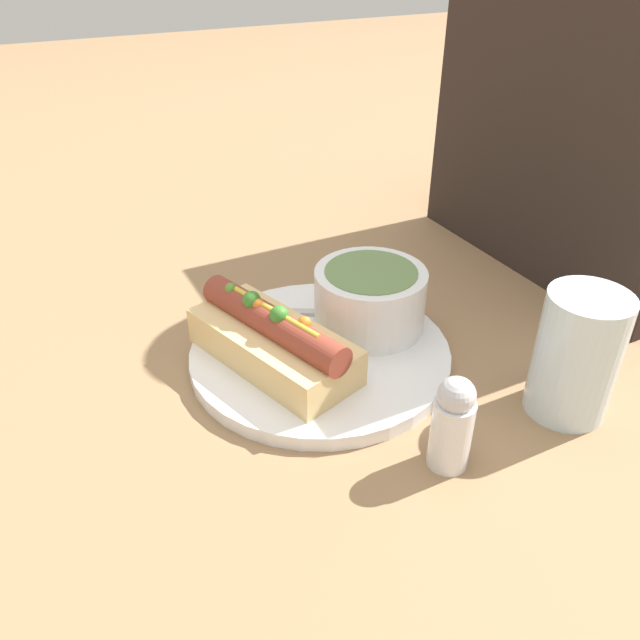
% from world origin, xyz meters
% --- Properties ---
extents(ground_plane, '(4.00, 4.00, 0.00)m').
position_xyz_m(ground_plane, '(0.00, 0.00, 0.00)').
color(ground_plane, '#93704C').
extents(dinner_plate, '(0.24, 0.24, 0.01)m').
position_xyz_m(dinner_plate, '(0.00, 0.00, 0.01)').
color(dinner_plate, white).
rests_on(dinner_plate, ground_plane).
extents(hot_dog, '(0.18, 0.12, 0.06)m').
position_xyz_m(hot_dog, '(-0.00, -0.05, 0.04)').
color(hot_dog, '#E5C17F').
rests_on(hot_dog, dinner_plate).
extents(soup_bowl, '(0.11, 0.11, 0.06)m').
position_xyz_m(soup_bowl, '(-0.01, 0.06, 0.05)').
color(soup_bowl, white).
rests_on(soup_bowl, dinner_plate).
extents(spoon, '(0.10, 0.16, 0.01)m').
position_xyz_m(spoon, '(-0.04, 0.04, 0.02)').
color(spoon, '#B7B7BC').
rests_on(spoon, dinner_plate).
extents(drinking_glass, '(0.07, 0.07, 0.11)m').
position_xyz_m(drinking_glass, '(0.15, 0.15, 0.06)').
color(drinking_glass, silver).
rests_on(drinking_glass, ground_plane).
extents(salt_shaker, '(0.03, 0.03, 0.08)m').
position_xyz_m(salt_shaker, '(0.16, 0.03, 0.04)').
color(salt_shaker, silver).
rests_on(salt_shaker, ground_plane).
extents(seated_diner, '(0.34, 0.15, 0.50)m').
position_xyz_m(seated_diner, '(-0.06, 0.36, 0.22)').
color(seated_diner, '#2D231E').
rests_on(seated_diner, ground_plane).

